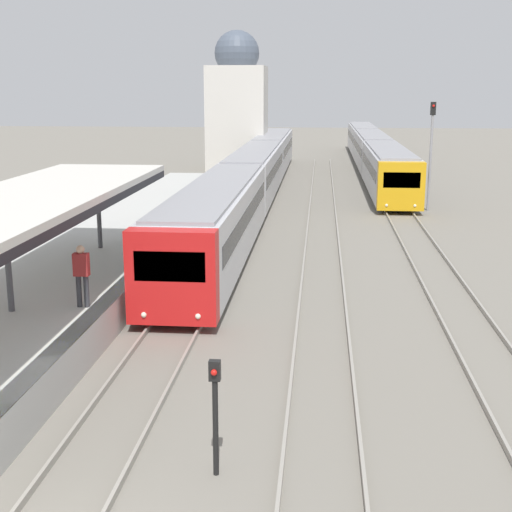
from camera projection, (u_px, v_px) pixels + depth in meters
platform_canopy at (5, 208)px, 17.82m from camera, size 4.00×19.01×2.81m
person_on_platform at (82, 272)px, 18.58m from camera, size 0.40×0.22×1.66m
train_near at (255, 172)px, 43.65m from camera, size 2.54×50.19×3.02m
train_far at (372, 150)px, 59.99m from camera, size 2.51×45.80×2.98m
signal_post_near at (215, 406)px, 12.27m from camera, size 0.20×0.21×2.14m
signal_mast_far at (431, 144)px, 39.00m from camera, size 0.28×0.29×5.96m
distant_domed_building at (237, 105)px, 59.12m from camera, size 4.78×4.78×11.32m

